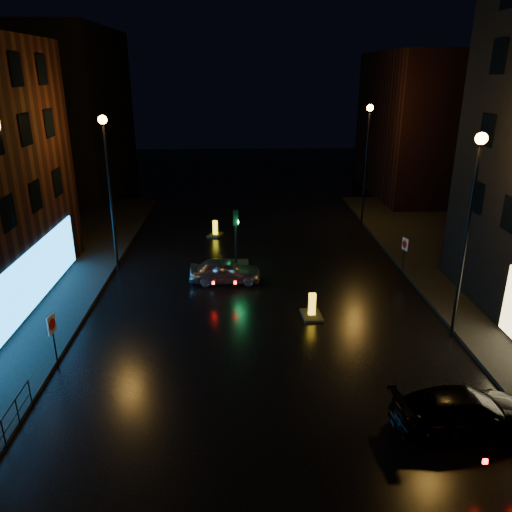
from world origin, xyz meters
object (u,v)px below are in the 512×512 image
object	(u,v)px
bollard_near	(312,311)
road_sign_right	(405,247)
silver_hatchback	(225,271)
traffic_signal	(236,260)
dark_sedan	(464,411)
road_sign_left	(52,329)
bollard_far	(215,232)

from	to	relation	value
bollard_near	road_sign_right	bearing A→B (deg)	36.46
silver_hatchback	road_sign_right	xyz separation A→B (m)	(9.66, 0.76, 0.90)
traffic_signal	bollard_near	xyz separation A→B (m)	(3.41, -5.97, -0.25)
dark_sedan	bollard_near	bearing A→B (deg)	19.78
bollard_near	road_sign_right	xyz separation A→B (m)	(5.69, 4.88, 1.28)
traffic_signal	dark_sedan	xyz separation A→B (m)	(7.00, -13.66, 0.15)
silver_hatchback	road_sign_left	world-z (taller)	road_sign_left
silver_hatchback	bollard_near	world-z (taller)	silver_hatchback
traffic_signal	silver_hatchback	bearing A→B (deg)	-107.11
road_sign_left	bollard_far	bearing A→B (deg)	79.92
silver_hatchback	road_sign_left	distance (m)	10.03
dark_sedan	road_sign_right	size ratio (longest dim) A/B	2.19
traffic_signal	road_sign_right	size ratio (longest dim) A/B	1.69
bollard_far	road_sign_right	size ratio (longest dim) A/B	0.69
traffic_signal	silver_hatchback	distance (m)	1.93
silver_hatchback	bollard_near	bearing A→B (deg)	-135.67
dark_sedan	road_sign_right	bearing A→B (deg)	-14.71
bollard_far	road_sign_left	bearing A→B (deg)	-87.62
silver_hatchback	bollard_far	size ratio (longest dim) A/B	2.65
silver_hatchback	road_sign_right	world-z (taller)	road_sign_right
road_sign_left	traffic_signal	bearing A→B (deg)	63.93
silver_hatchback	traffic_signal	bearing A→B (deg)	-16.72
bollard_far	road_sign_left	world-z (taller)	road_sign_left
traffic_signal	dark_sedan	world-z (taller)	traffic_signal
bollard_near	bollard_far	xyz separation A→B (m)	(-4.81, 12.00, -0.02)
traffic_signal	road_sign_right	bearing A→B (deg)	-6.81
dark_sedan	bollard_far	size ratio (longest dim) A/B	3.19
dark_sedan	road_sign_left	size ratio (longest dim) A/B	2.06
dark_sedan	road_sign_left	xyz separation A→B (m)	(-13.70, 3.94, 0.98)
dark_sedan	bollard_near	world-z (taller)	dark_sedan
traffic_signal	silver_hatchback	world-z (taller)	traffic_signal
dark_sedan	bollard_near	xyz separation A→B (m)	(-3.59, 7.69, -0.40)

